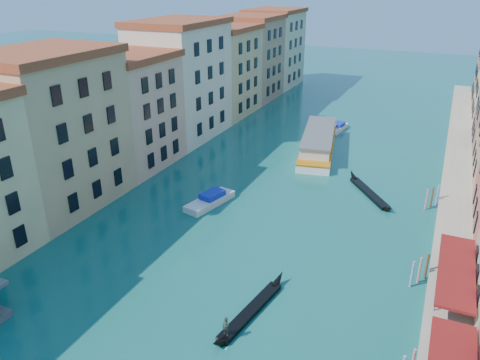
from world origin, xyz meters
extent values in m
cube|color=tan|center=(-26.00, 39.50, 9.50)|extent=(12.00, 17.00, 19.00)
cube|color=brown|center=(-26.00, 39.50, 19.50)|extent=(12.80, 17.40, 1.00)
cube|color=tan|center=(-26.00, 55.00, 8.25)|extent=(12.00, 14.00, 16.50)
cube|color=brown|center=(-26.00, 55.00, 17.00)|extent=(12.80, 14.40, 1.00)
cube|color=beige|center=(-26.00, 71.00, 10.00)|extent=(12.00, 18.00, 20.00)
cube|color=brown|center=(-26.00, 71.00, 20.50)|extent=(12.80, 18.40, 1.00)
cube|color=tan|center=(-26.00, 88.00, 8.75)|extent=(12.00, 16.00, 17.50)
cube|color=brown|center=(-26.00, 88.00, 18.00)|extent=(12.80, 16.40, 1.00)
cube|color=#A47F5D|center=(-26.00, 103.50, 9.25)|extent=(12.00, 15.00, 18.50)
cube|color=brown|center=(-26.00, 103.50, 19.00)|extent=(12.80, 15.40, 1.00)
cube|color=beige|center=(-26.00, 119.50, 9.50)|extent=(12.00, 17.00, 19.00)
cube|color=brown|center=(-26.00, 119.50, 19.50)|extent=(12.80, 17.40, 1.00)
cube|color=#A39B84|center=(22.00, 65.00, 0.50)|extent=(4.00, 140.00, 1.00)
cylinder|color=#5E5E60|center=(20.80, 28.60, 1.50)|extent=(0.12, 0.12, 3.00)
cube|color=maroon|center=(22.20, 39.00, 3.00)|extent=(3.20, 12.60, 0.25)
cylinder|color=#5E5E60|center=(20.80, 34.80, 1.50)|extent=(0.12, 0.12, 3.00)
cylinder|color=#5E5E60|center=(20.80, 43.20, 1.50)|extent=(0.12, 0.12, 3.00)
cylinder|color=brown|center=(18.50, 39.00, 1.30)|extent=(0.24, 0.24, 3.20)
cylinder|color=brown|center=(19.10, 40.00, 1.30)|extent=(0.24, 0.24, 3.20)
cylinder|color=brown|center=(19.70, 41.00, 1.30)|extent=(0.24, 0.24, 3.20)
cylinder|color=brown|center=(18.50, 57.00, 1.30)|extent=(0.24, 0.24, 3.20)
cylinder|color=brown|center=(19.10, 58.00, 1.30)|extent=(0.24, 0.24, 3.20)
cylinder|color=brown|center=(19.70, 59.00, 1.30)|extent=(0.24, 0.24, 3.20)
cube|color=white|center=(-0.35, 73.37, 0.69)|extent=(9.51, 23.46, 1.37)
cube|color=silver|center=(-0.35, 73.37, 2.18)|extent=(8.06, 18.86, 1.83)
cube|color=#5E5E60|center=(-0.35, 73.37, 3.26)|extent=(8.51, 19.49, 0.29)
cube|color=orange|center=(-0.35, 73.37, 1.32)|extent=(9.57, 23.48, 0.29)
cube|color=black|center=(5.82, 29.00, 0.23)|extent=(2.58, 9.30, 0.46)
cone|color=black|center=(6.64, 34.06, 0.62)|extent=(1.24, 2.18, 1.72)
cone|color=black|center=(5.01, 23.93, 0.51)|extent=(1.18, 1.83, 1.52)
imported|color=#253129|center=(5.21, 25.14, 1.30)|extent=(0.70, 0.52, 1.77)
cube|color=black|center=(11.07, 58.63, 0.24)|extent=(6.80, 8.64, 0.49)
cone|color=black|center=(7.83, 63.03, 0.66)|extent=(2.09, 2.35, 1.84)
cone|color=black|center=(14.31, 54.22, 0.55)|extent=(1.87, 2.05, 1.62)
cube|color=white|center=(-7.68, 46.83, 0.44)|extent=(4.12, 8.11, 0.89)
cube|color=#162BB6|center=(-7.56, 47.37, 1.22)|extent=(2.69, 3.69, 0.78)
cube|color=white|center=(0.12, 86.00, 0.38)|extent=(2.86, 6.78, 0.75)
cube|color=#162BB6|center=(0.18, 86.47, 1.03)|extent=(2.03, 3.01, 0.66)
camera|label=1|loc=(18.82, -2.18, 27.94)|focal=35.00mm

